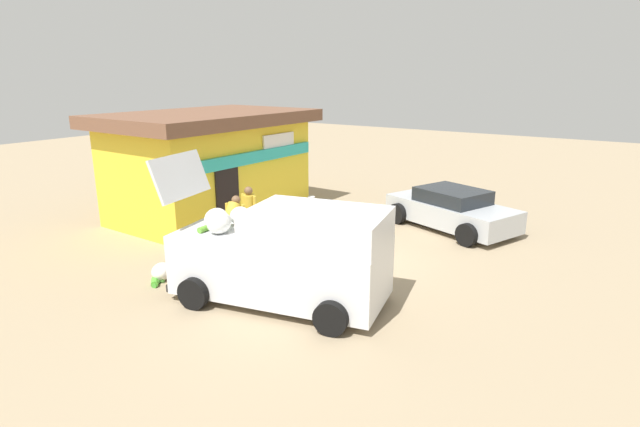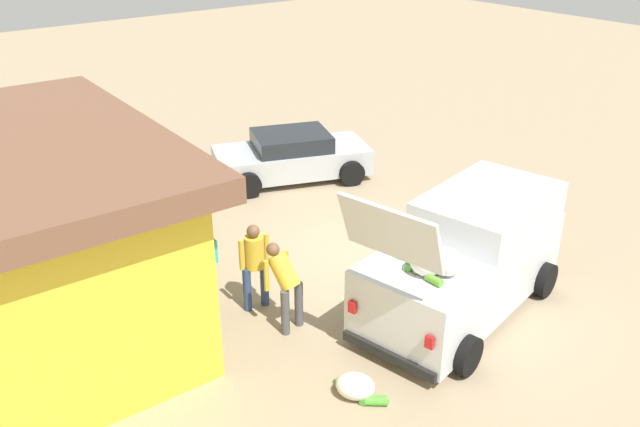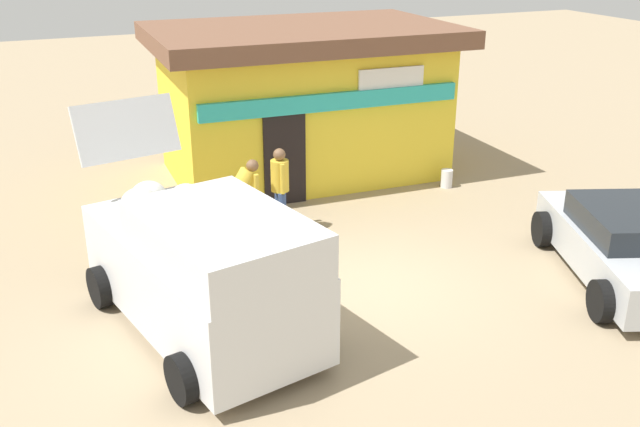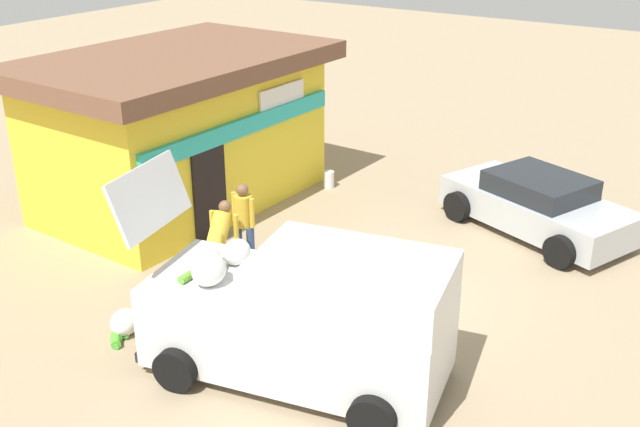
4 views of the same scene
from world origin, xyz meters
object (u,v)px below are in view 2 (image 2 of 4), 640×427
at_px(parked_sedan, 292,156).
at_px(unloaded_banana_pile, 357,387).
at_px(storefront_bar, 32,236).
at_px(customer_bending, 285,280).
at_px(vendor_standing, 255,261).
at_px(paint_bucket, 116,226).
at_px(delivery_van, 466,257).

relative_size(parked_sedan, unloaded_banana_pile, 4.70).
distance_m(storefront_bar, customer_bending, 4.20).
xyz_separation_m(storefront_bar, customer_bending, (-2.52, -3.25, -0.84)).
xyz_separation_m(parked_sedan, vendor_standing, (-4.58, 4.06, 0.37)).
bearing_deg(unloaded_banana_pile, paint_bucket, 6.07).
height_order(storefront_bar, paint_bucket, storefront_bar).
relative_size(delivery_van, paint_bucket, 12.16).
relative_size(parked_sedan, vendor_standing, 2.59).
distance_m(parked_sedan, paint_bucket, 4.98).
bearing_deg(vendor_standing, storefront_bar, 61.25).
bearing_deg(customer_bending, parked_sedan, -36.46).
bearing_deg(paint_bucket, vendor_standing, -168.26).
xyz_separation_m(storefront_bar, vendor_standing, (-1.73, -3.16, -0.79)).
bearing_deg(unloaded_banana_pile, parked_sedan, -29.12).
xyz_separation_m(parked_sedan, customer_bending, (-5.37, 3.97, 0.32)).
height_order(storefront_bar, delivery_van, storefront_bar).
xyz_separation_m(delivery_van, paint_bucket, (6.53, 3.85, -0.81)).
relative_size(parked_sedan, customer_bending, 2.81).
bearing_deg(unloaded_banana_pile, delivery_van, -77.60).
bearing_deg(parked_sedan, paint_bucket, 93.48).
bearing_deg(vendor_standing, parked_sedan, -41.56).
height_order(vendor_standing, customer_bending, vendor_standing).
bearing_deg(delivery_van, paint_bucket, 30.49).
height_order(unloaded_banana_pile, paint_bucket, paint_bucket).
bearing_deg(storefront_bar, customer_bending, -127.84).
bearing_deg(paint_bucket, customer_bending, -169.06).
relative_size(storefront_bar, paint_bucket, 16.83).
xyz_separation_m(customer_bending, paint_bucket, (5.07, 0.98, -0.71)).
bearing_deg(delivery_van, parked_sedan, -9.17).
xyz_separation_m(parked_sedan, paint_bucket, (-0.30, 4.95, -0.39)).
height_order(parked_sedan, paint_bucket, parked_sedan).
bearing_deg(storefront_bar, unloaded_banana_pile, -146.94).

